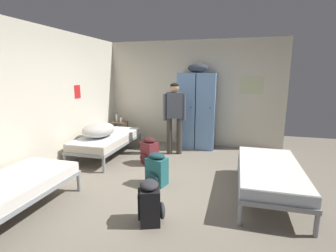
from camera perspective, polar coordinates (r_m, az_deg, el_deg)
name	(u,v)px	position (r m, az deg, el deg)	size (l,w,h in m)	color
ground_plane	(164,184)	(4.39, -0.93, -12.92)	(8.39, 8.39, 0.00)	gray
room_backdrop	(127,97)	(5.59, -9.30, 6.40)	(4.51, 5.30, 2.66)	beige
locker_bank	(197,109)	(6.30, 6.52, 3.78)	(0.90, 0.55, 2.07)	#6B93C6
shelf_unit	(120,130)	(6.95, -10.83, -0.85)	(0.38, 0.30, 0.57)	brown
bed_left_front	(5,191)	(3.88, -32.83, -12.15)	(0.90, 1.90, 0.49)	gray
bed_right	(269,172)	(4.15, 21.89, -9.61)	(0.90, 1.90, 0.49)	gray
bed_left_rear	(107,140)	(5.84, -13.57, -3.00)	(0.90, 1.90, 0.49)	gray
bedding_heap	(99,130)	(5.65, -15.34, -0.82)	(0.64, 0.83, 0.31)	#B7B2A8
person_traveler	(174,112)	(5.72, 1.45, 3.18)	(0.49, 0.31, 1.63)	#3D3833
water_bottle	(117,117)	(6.94, -11.46, 1.93)	(0.06, 0.06, 0.24)	silver
lotion_bottle	(121,119)	(6.83, -10.54, 1.49)	(0.06, 0.06, 0.16)	beige
backpack_black	(151,203)	(3.28, -3.91, -16.87)	(0.40, 0.38, 0.55)	black
backpack_teal	(156,170)	(4.27, -2.61, -9.86)	(0.37, 0.39, 0.55)	#23666B
backpack_maroon	(149,152)	(5.24, -4.26, -5.78)	(0.40, 0.41, 0.55)	maroon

